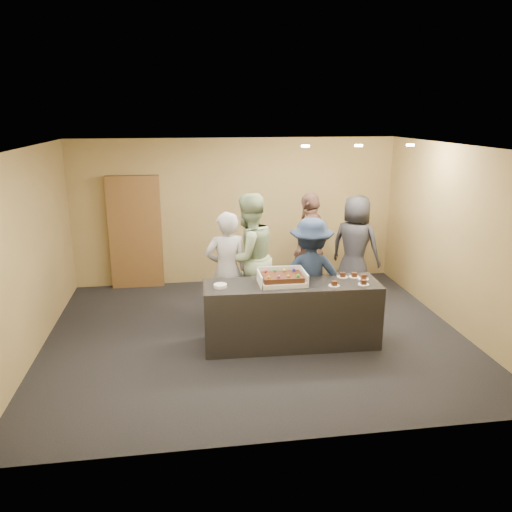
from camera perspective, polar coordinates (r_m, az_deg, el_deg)
The scene contains 17 objects.
room at distance 6.96m, azimuth -0.07°, elevation 1.21°, with size 6.04×6.00×2.70m.
serving_counter at distance 6.96m, azimuth 4.05°, elevation -6.64°, with size 2.40×0.70×0.90m, color black.
storage_cabinet at distance 9.34m, azimuth -13.62°, elevation 2.63°, with size 0.94×0.15×2.06m, color brown.
cake_box at distance 6.78m, azimuth 2.97°, elevation -2.78°, with size 0.64×0.44×0.19m.
sheet_cake at distance 6.74m, azimuth 3.02°, elevation -2.42°, with size 0.54×0.37×0.11m.
plate_stack at distance 6.65m, azimuth -4.10°, elevation -3.41°, with size 0.18×0.18×0.04m, color white.
slice_a at distance 6.77m, azimuth 8.93°, elevation -3.20°, with size 0.15×0.15×0.07m.
slice_b at distance 7.14m, azimuth 9.87°, elevation -2.21°, with size 0.15×0.15×0.07m.
slice_c at distance 6.88m, azimuth 12.18°, elevation -3.03°, with size 0.15×0.15×0.07m.
slice_d at distance 7.17m, azimuth 11.16°, elevation -2.19°, with size 0.15×0.15×0.07m.
slice_e at distance 7.11m, azimuth 12.19°, elevation -2.42°, with size 0.15×0.15×0.07m.
person_server_grey at distance 7.40m, azimuth -3.36°, elevation -1.65°, with size 0.65×0.42×1.77m, color #A6A5AB.
person_sage_man at distance 7.64m, azimuth -0.89°, elevation -0.20°, with size 0.97×0.75×1.99m, color gray.
person_navy_man at distance 7.32m, azimuth 6.27°, elevation -2.21°, with size 1.10×0.63×1.70m, color #1B2841.
person_brown_extra at distance 8.42m, azimuth 6.19°, elevation 0.92°, with size 1.11×0.46×1.89m, color brown.
person_dark_suit at distance 8.81m, azimuth 11.27°, elevation 1.07°, with size 0.88×0.57×1.80m, color #27272C.
ceiling_spotlights at distance 7.61m, azimuth 11.65°, elevation 12.26°, with size 1.72×0.12×0.03m.
Camera 1 is at (-0.97, -6.65, 3.14)m, focal length 35.00 mm.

